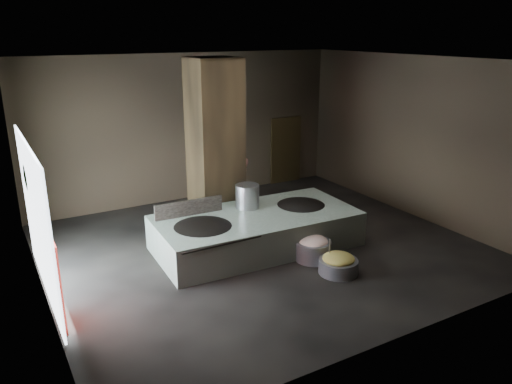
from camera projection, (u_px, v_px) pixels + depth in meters
floor at (261, 249)px, 12.40m from camera, size 10.00×9.00×0.10m
ceiling at (262, 58)px, 10.97m from camera, size 10.00×9.00×0.10m
back_wall at (187, 128)px, 15.44m from camera, size 10.00×0.10×4.50m
front_wall at (406, 221)px, 7.93m from camera, size 10.00×0.10×4.50m
left_wall at (28, 193)px, 9.30m from camera, size 0.10×9.00×4.50m
right_wall at (415, 137)px, 14.07m from camera, size 0.10×9.00×4.50m
pillar at (215, 145)px, 13.11m from camera, size 1.20×1.20×4.50m
hearth_platform at (256, 231)px, 12.29m from camera, size 5.00×2.55×0.85m
platform_cap at (256, 216)px, 12.17m from camera, size 4.80×2.31×0.03m
wok_left at (203, 230)px, 11.47m from camera, size 1.55×1.55×0.43m
wok_left_rim at (203, 227)px, 11.45m from camera, size 1.58×1.58×0.05m
wok_right at (301, 208)px, 12.87m from camera, size 1.44×1.44×0.41m
wok_right_rim at (301, 206)px, 12.85m from camera, size 1.47×1.47×0.05m
stock_pot at (247, 197)px, 12.55m from camera, size 0.60×0.60×0.64m
splash_guard at (189, 209)px, 12.04m from camera, size 1.71×0.13×0.43m
cook at (241, 188)px, 14.11m from camera, size 0.76×0.73×1.77m
veg_basin at (338, 266)px, 11.03m from camera, size 1.05×1.05×0.32m
veg_fill at (339, 259)px, 10.97m from camera, size 0.71×0.71×0.22m
ladle at (329, 249)px, 10.96m from camera, size 0.24×0.28×0.62m
meat_basin at (313, 250)px, 11.66m from camera, size 1.05×1.05×0.46m
meat_fill at (313, 242)px, 11.59m from camera, size 0.70×0.70×0.27m
doorway_near at (224, 160)px, 16.28m from camera, size 1.18×0.08×2.38m
doorway_near_glow at (226, 162)px, 16.16m from camera, size 0.78×0.04×1.84m
doorway_far at (286, 151)px, 17.41m from camera, size 1.18×0.08×2.38m
doorway_far_glow at (289, 151)px, 17.68m from camera, size 0.76×0.04×1.79m
left_opening at (37, 221)px, 9.71m from camera, size 0.04×4.20×3.10m
pavilion_sliver at (57, 282)px, 8.91m from camera, size 0.05×0.90×1.70m
tree_silhouette at (31, 177)px, 10.48m from camera, size 0.28×1.10×1.10m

